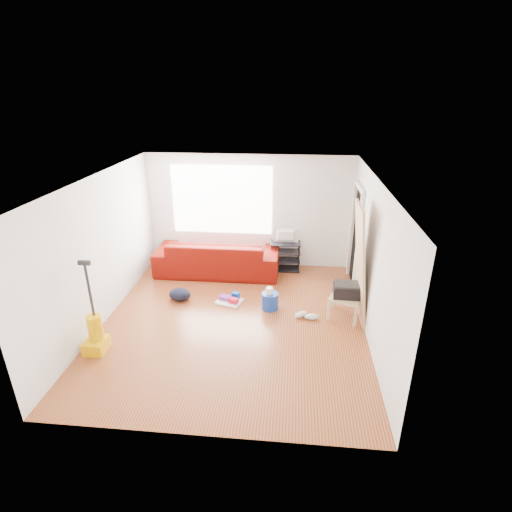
# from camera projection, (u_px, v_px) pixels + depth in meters

# --- Properties ---
(room) EXTENTS (4.51, 5.01, 2.51)m
(room) POSITION_uv_depth(u_px,v_px,m) (238.00, 252.00, 6.65)
(room) COLOR brown
(room) RESTS_ON ground
(sofa) EXTENTS (2.65, 1.04, 0.77)m
(sofa) POSITION_uv_depth(u_px,v_px,m) (218.00, 272.00, 8.85)
(sofa) COLOR #5C0D02
(sofa) RESTS_ON ground
(tv_stand) EXTENTS (0.66, 0.40, 0.65)m
(tv_stand) POSITION_uv_depth(u_px,v_px,m) (285.00, 256.00, 8.83)
(tv_stand) COLOR black
(tv_stand) RESTS_ON ground
(tv) EXTENTS (0.54, 0.07, 0.31)m
(tv) POSITION_uv_depth(u_px,v_px,m) (286.00, 236.00, 8.65)
(tv) COLOR black
(tv) RESTS_ON tv_stand
(side_table) EXTENTS (0.66, 0.66, 0.42)m
(side_table) POSITION_uv_depth(u_px,v_px,m) (346.00, 299.00, 7.01)
(side_table) COLOR tan
(side_table) RESTS_ON ground
(printer) EXTENTS (0.47, 0.37, 0.24)m
(printer) POSITION_uv_depth(u_px,v_px,m) (347.00, 290.00, 6.94)
(printer) COLOR black
(printer) RESTS_ON side_table
(bucket) EXTENTS (0.36, 0.36, 0.31)m
(bucket) POSITION_uv_depth(u_px,v_px,m) (270.00, 308.00, 7.42)
(bucket) COLOR #14389E
(bucket) RESTS_ON ground
(toilet_paper) EXTENTS (0.13, 0.13, 0.12)m
(toilet_paper) POSITION_uv_depth(u_px,v_px,m) (269.00, 298.00, 7.34)
(toilet_paper) COLOR white
(toilet_paper) RESTS_ON bucket
(cleaning_tray) EXTENTS (0.55, 0.49, 0.17)m
(cleaning_tray) POSITION_uv_depth(u_px,v_px,m) (230.00, 300.00, 7.61)
(cleaning_tray) COLOR white
(cleaning_tray) RESTS_ON ground
(backpack) EXTENTS (0.48, 0.42, 0.23)m
(backpack) POSITION_uv_depth(u_px,v_px,m) (180.00, 300.00, 7.71)
(backpack) COLOR black
(backpack) RESTS_ON ground
(sneakers) EXTENTS (0.47, 0.26, 0.11)m
(sneakers) POSITION_uv_depth(u_px,v_px,m) (306.00, 316.00, 7.08)
(sneakers) COLOR silver
(sneakers) RESTS_ON ground
(vacuum) EXTENTS (0.32, 0.37, 1.50)m
(vacuum) POSITION_uv_depth(u_px,v_px,m) (95.00, 335.00, 6.15)
(vacuum) COLOR #E1A500
(vacuum) RESTS_ON ground
(door_panel) EXTENTS (0.26, 0.83, 2.08)m
(door_panel) POSITION_uv_depth(u_px,v_px,m) (354.00, 317.00, 7.13)
(door_panel) COLOR tan
(door_panel) RESTS_ON ground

